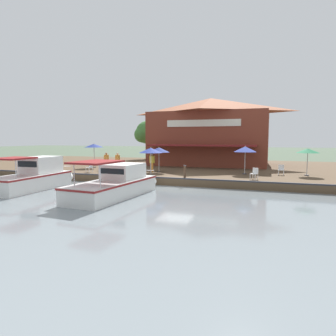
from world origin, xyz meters
The scene contains 19 objects.
ground_plane centered at (0.00, 0.00, 0.00)m, with size 220.00×220.00×0.00m, color #4C5B47.
quay_deck centered at (-11.00, 0.00, 0.30)m, with size 22.00×56.00×0.60m, color brown.
quay_edge_fender centered at (-0.10, 0.00, 0.65)m, with size 0.20×50.40×0.10m, color #2D2D33.
waterfront_restaurant centered at (-13.67, -0.06, 4.46)m, with size 10.25×13.44×7.60m.
patio_umbrella_mid_patio_left centered at (-4.85, 4.61, 2.69)m, with size 1.88×1.88×2.36m.
patio_umbrella_far_corner centered at (-3.99, -2.78, 2.58)m, with size 1.90×1.90×2.24m.
patio_umbrella_mid_patio_right centered at (-5.44, 9.44, 2.60)m, with size 1.79×1.79×2.23m.
patio_umbrella_back_row centered at (-1.48, -2.54, 2.63)m, with size 1.91×1.91×2.28m.
patio_umbrella_near_quay_edge centered at (-5.85, -10.64, 2.85)m, with size 1.96×1.96×2.48m.
cafe_chair_mid_patio centered at (-5.16, 7.48, 1.08)m, with size 0.47×0.47×0.85m.
cafe_chair_under_first_umbrella centered at (-1.66, 5.56, 1.08)m, with size 0.59×0.59×0.85m.
cafe_chair_facing_river centered at (-1.77, -8.49, 1.08)m, with size 0.55×0.55×0.85m.
person_near_entrance centered at (-4.76, -7.34, 1.61)m, with size 0.46×0.46×1.62m.
person_at_quay_edge centered at (-3.79, -3.36, 1.65)m, with size 0.48×0.48×1.68m.
person_mid_patio centered at (-4.04, -8.15, 1.64)m, with size 0.47×0.47×1.67m.
motorboat_distant_upstream centered at (4.05, -8.88, 0.90)m, with size 7.01×2.41×2.30m.
motorboat_nearest_quay centered at (4.40, -2.21, 0.79)m, with size 8.12×2.99×2.27m.
mooring_post centered at (-0.35, 0.64, 1.12)m, with size 0.22×0.22×1.02m.
tree_downstream_bank centered at (-19.79, -10.75, 4.40)m, with size 3.51×3.34×5.57m.
Camera 1 is at (20.91, 6.60, 3.58)m, focal length 32.00 mm.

